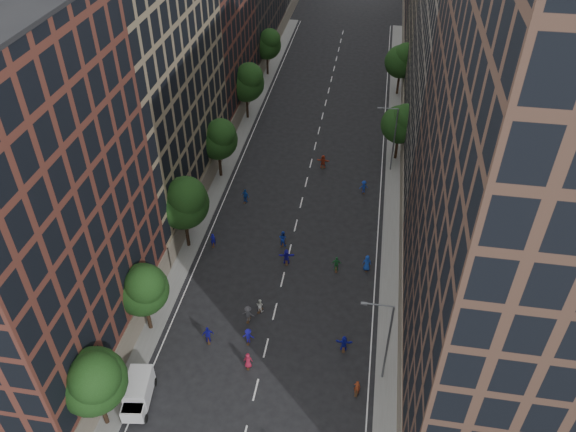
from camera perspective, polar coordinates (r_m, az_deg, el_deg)
name	(u,v)px	position (r m, az deg, el deg)	size (l,w,h in m)	color
ground	(306,184)	(72.03, 1.82, 3.26)	(240.00, 240.00, 0.00)	black
sidewalk_left	(229,146)	(80.23, -6.00, 7.12)	(4.00, 105.00, 0.15)	slate
sidewalk_right	(401,161)	(78.00, 11.40, 5.53)	(4.00, 105.00, 0.15)	slate
bldg_left_a	(9,215)	(47.53, -26.46, 0.10)	(14.00, 22.00, 30.00)	#552920
bldg_left_b	(127,64)	(64.45, -16.08, 14.66)	(14.00, 26.00, 34.00)	#847356
bldg_left_c	(193,19)	(85.45, -9.64, 19.12)	(14.00, 20.00, 28.00)	#552920
bldg_right_a	(532,201)	(42.48, 23.55, 1.42)	(14.00, 30.00, 36.00)	#4D3429
bldg_right_b	(483,58)	(68.30, 19.18, 14.91)	(14.00, 28.00, 33.00)	#6E655B
tree_left_0	(93,380)	(45.68, -19.17, -15.49)	(5.20, 5.20, 8.83)	black
tree_left_1	(143,288)	(51.62, -14.52, -7.12)	(4.80, 4.80, 8.21)	black
tree_left_2	(184,201)	(59.39, -10.54, 1.49)	(5.60, 5.60, 9.45)	black
tree_left_3	(219,138)	(70.77, -7.05, 7.86)	(5.00, 5.00, 8.58)	black
tree_left_4	(247,81)	(84.33, -4.18, 13.48)	(5.40, 5.40, 9.08)	black
tree_left_5	(268,43)	(98.91, -2.06, 17.12)	(4.80, 4.80, 8.33)	black
tree_right_a	(402,123)	(75.49, 11.46, 9.27)	(5.00, 5.00, 8.39)	black
tree_right_b	(403,60)	(93.45, 11.56, 15.28)	(5.20, 5.20, 8.83)	black
streetlamp_near	(386,339)	(47.40, 9.89, -12.17)	(2.64, 0.22, 9.06)	#595B60
streetlamp_far	(393,136)	(73.17, 10.60, 7.98)	(2.64, 0.22, 9.06)	#595B60
cargo_van	(138,393)	(50.02, -15.00, -16.95)	(2.58, 4.53, 2.30)	silver
skater_3	(248,336)	(52.66, -4.05, -12.09)	(1.06, 0.61, 1.64)	#1C16B8
skater_4	(208,335)	(53.00, -8.13, -11.88)	(1.08, 0.45, 1.85)	#161297
skater_5	(344,344)	(52.23, 5.71, -12.78)	(1.54, 0.49, 1.66)	#13179F
skater_6	(248,361)	(50.95, -4.09, -14.46)	(0.80, 0.52, 1.65)	maroon
skater_7	(357,388)	(49.61, 7.02, -16.91)	(0.57, 0.38, 1.57)	maroon
skater_8	(260,306)	(55.18, -2.87, -9.08)	(0.73, 0.57, 1.50)	white
skater_9	(248,314)	(54.31, -4.07, -9.92)	(1.16, 0.67, 1.79)	#3E3E43
skater_10	(337,264)	(59.25, 4.95, -4.90)	(1.05, 0.44, 1.79)	#1F6931
skater_11	(287,257)	(59.83, -0.15, -4.18)	(1.70, 0.54, 1.83)	#1A14A5
skater_12	(367,263)	(59.66, 8.02, -4.78)	(0.91, 0.59, 1.87)	#1439A4
skater_13	(213,240)	(62.59, -7.62, -2.44)	(0.60, 0.39, 1.64)	#11118E
skater_14	(283,239)	(62.06, -0.53, -2.30)	(0.91, 0.71, 1.87)	#1532AC
skater_15	(364,187)	(70.63, 7.69, 2.93)	(1.09, 0.63, 1.69)	navy
skater_16	(245,196)	(68.52, -4.35, 2.02)	(1.07, 0.44, 1.82)	#1445A6
skater_17	(323,162)	(74.80, 3.58, 5.51)	(1.70, 0.54, 1.83)	#AE371D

